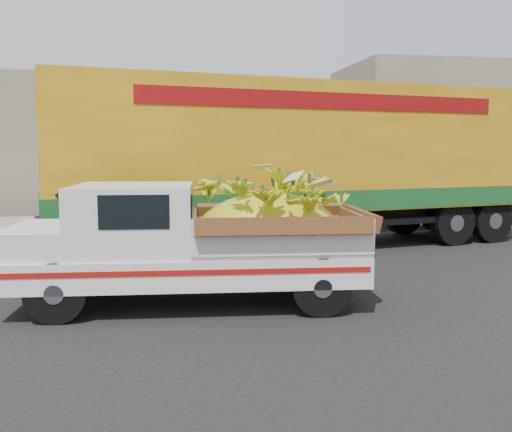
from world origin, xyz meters
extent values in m
plane|color=black|center=(0.00, 0.00, 0.00)|extent=(100.00, 100.00, 0.00)
cube|color=gray|center=(0.00, 7.23, 0.07)|extent=(60.00, 0.25, 0.15)
cube|color=gray|center=(0.00, 9.33, 0.07)|extent=(60.00, 4.00, 0.14)
cube|color=gray|center=(14.00, 16.23, 3.00)|extent=(14.00, 6.00, 6.00)
cylinder|color=black|center=(-2.70, -0.49, 0.42)|extent=(0.85, 0.30, 0.83)
cylinder|color=black|center=(-2.59, 1.11, 0.42)|extent=(0.85, 0.30, 0.83)
cylinder|color=black|center=(0.90, -0.75, 0.42)|extent=(0.85, 0.30, 0.83)
cylinder|color=black|center=(1.02, 0.84, 0.42)|extent=(0.85, 0.30, 0.83)
cube|color=silver|center=(-0.90, 0.18, 0.61)|extent=(5.27, 2.23, 0.43)
cube|color=#A50F0C|center=(-0.96, -0.75, 0.68)|extent=(5.03, 0.38, 0.08)
cube|color=silver|center=(-3.42, 0.37, 0.49)|extent=(0.24, 1.83, 0.15)
cube|color=silver|center=(-3.00, 0.34, 1.02)|extent=(1.06, 1.81, 0.39)
cube|color=silver|center=(-1.69, 0.24, 1.31)|extent=(1.82, 1.91, 0.99)
cube|color=black|center=(-1.64, -0.66, 1.50)|extent=(0.93, 0.08, 0.46)
cube|color=silver|center=(0.41, 0.09, 1.10)|extent=(2.65, 2.04, 0.56)
ellipsoid|color=yellow|center=(0.31, 0.09, 0.99)|extent=(2.38, 1.65, 1.40)
cylinder|color=black|center=(6.89, 4.77, 0.55)|extent=(1.14, 0.54, 1.10)
cylinder|color=black|center=(6.48, 6.73, 0.55)|extent=(1.14, 0.54, 1.10)
cylinder|color=black|center=(5.72, 4.52, 0.55)|extent=(1.14, 0.54, 1.10)
cylinder|color=black|center=(5.31, 6.48, 0.55)|extent=(1.14, 0.54, 1.10)
cylinder|color=black|center=(-2.11, 2.86, 0.55)|extent=(1.14, 0.54, 1.10)
cylinder|color=black|center=(-2.52, 4.82, 0.55)|extent=(1.14, 0.54, 1.10)
cube|color=black|center=(2.09, 4.78, 0.78)|extent=(11.95, 3.47, 0.36)
cube|color=gold|center=(2.09, 4.78, 2.38)|extent=(12.02, 4.89, 2.84)
cube|color=#195723|center=(2.09, 4.78, 1.21)|extent=(12.09, 4.92, 0.45)
cube|color=maroon|center=(2.35, 3.54, 3.35)|extent=(8.22, 1.76, 0.35)
camera|label=1|loc=(-1.28, -8.29, 2.32)|focal=40.00mm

